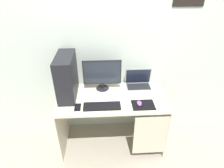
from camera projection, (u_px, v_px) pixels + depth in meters
ground_plane at (112, 140)px, 2.71m from camera, size 8.00×8.00×0.00m
wall_back at (111, 45)px, 2.35m from camera, size 4.00×0.05×2.60m
desk at (113, 108)px, 2.39m from camera, size 1.32×0.66×0.77m
pc_tower at (67, 77)px, 2.21m from camera, size 0.20×0.48×0.52m
monitor at (102, 74)px, 2.35m from camera, size 0.48×0.17×0.40m
laptop at (139, 84)px, 2.48m from camera, size 0.34×0.24×0.24m
keyboard at (102, 106)px, 2.13m from camera, size 0.42×0.14×0.02m
mousepad at (143, 105)px, 2.16m from camera, size 0.26×0.20×0.00m
mouse_left at (139, 103)px, 2.16m from camera, size 0.06×0.10×0.03m
cell_phone at (78, 107)px, 2.12m from camera, size 0.07×0.13×0.01m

